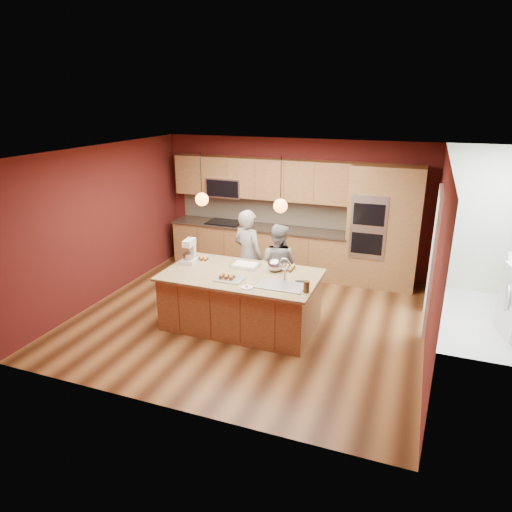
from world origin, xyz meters
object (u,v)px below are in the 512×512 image
at_px(person_right, 277,265).
at_px(mixing_bowl, 275,265).
at_px(island, 242,299).
at_px(stand_mixer, 189,253).
at_px(person_left, 248,256).

bearing_deg(person_right, mixing_bowl, 107.67).
bearing_deg(island, stand_mixer, 170.01).
bearing_deg(person_left, mixing_bowl, 157.57).
distance_m(person_right, stand_mixer, 1.51).
xyz_separation_m(island, person_left, (-0.26, 0.93, 0.38)).
xyz_separation_m(island, stand_mixer, (-0.99, 0.18, 0.60)).
bearing_deg(mixing_bowl, person_left, 138.15).
relative_size(island, mixing_bowl, 9.54).
bearing_deg(person_left, person_right, -160.58).
distance_m(stand_mixer, mixing_bowl, 1.44).
bearing_deg(mixing_bowl, stand_mixer, -175.07).
relative_size(person_right, stand_mixer, 3.71).
relative_size(island, person_left, 1.44).
bearing_deg(island, person_left, 105.62).
bearing_deg(person_right, stand_mixer, 33.95).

